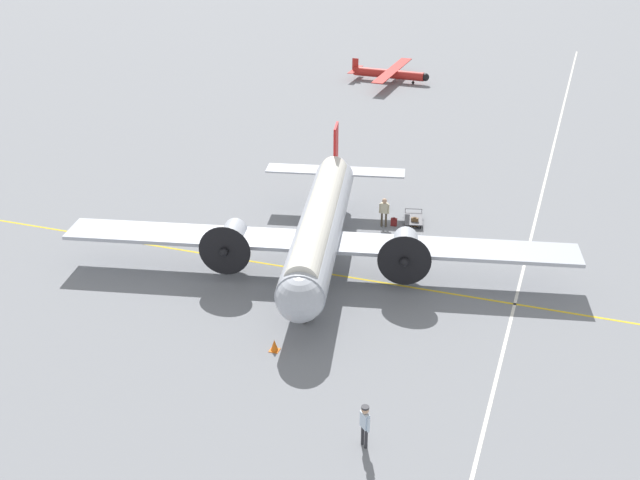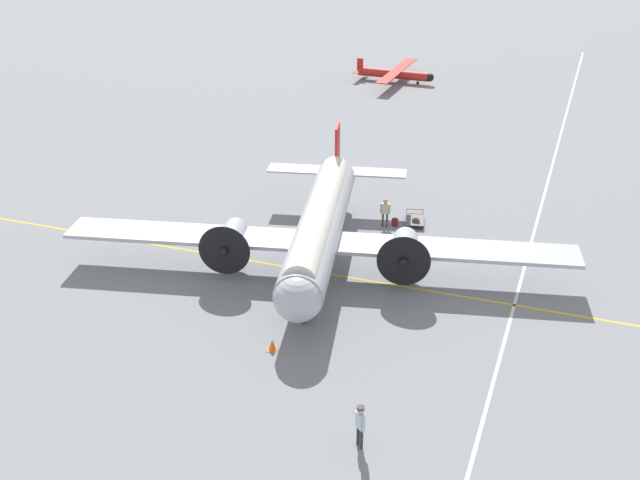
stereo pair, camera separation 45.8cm
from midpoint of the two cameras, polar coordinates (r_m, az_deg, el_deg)
name	(u,v)px [view 2 (the right image)]	position (r m, az deg, el deg)	size (l,w,h in m)	color
ground_plane	(320,265)	(44.66, 0.29, -1.79)	(300.00, 300.00, 0.00)	slate
apron_line_eastwest	(315,272)	(43.96, -0.06, -2.26)	(120.00, 0.16, 0.01)	gold
apron_line_northsouth	(516,297)	(42.76, 14.09, -3.99)	(0.16, 120.00, 0.01)	silver
airliner_main	(319,229)	(43.25, 0.24, 0.81)	(27.35, 18.34, 5.46)	#ADB2BC
crew_foreground	(360,422)	(31.33, 3.31, -12.78)	(0.49, 0.47, 1.88)	#2D2D33
passenger_boarding	(385,210)	(48.94, 4.93, 2.16)	(0.63, 0.30, 1.86)	#473D2D
suitcase_near_door	(416,222)	(49.49, 7.08, 1.25)	(0.43, 0.20, 0.60)	brown
suitcase_upright_spare	(395,222)	(49.46, 5.61, 1.26)	(0.37, 0.19, 0.53)	maroon
baggage_cart	(415,219)	(49.93, 7.02, 1.47)	(1.53, 2.19, 0.56)	#56565B
light_aircraft_distant	(396,74)	(81.97, 5.57, 11.69)	(7.99, 10.81, 2.06)	#B2231E
traffic_cone	(272,345)	(37.25, -3.06, -7.48)	(0.44, 0.44, 0.58)	orange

